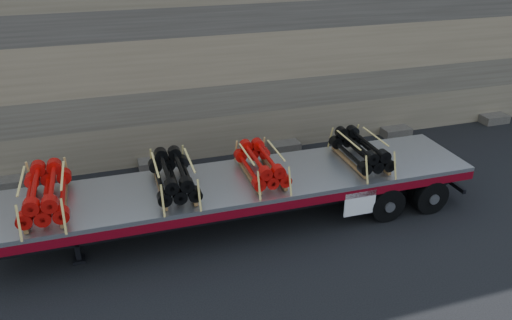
{
  "coord_description": "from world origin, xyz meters",
  "views": [
    {
      "loc": [
        -4.44,
        -11.89,
        8.24
      ],
      "look_at": [
        -0.37,
        0.89,
        1.72
      ],
      "focal_mm": 35.0,
      "sensor_mm": 36.0,
      "label": 1
    }
  ],
  "objects_px": {
    "trailer": "(239,201)",
    "bundle_rear": "(361,151)",
    "bundle_midfront": "(174,176)",
    "bundle_front": "(45,193)",
    "bundle_midrear": "(261,165)"
  },
  "relations": [
    {
      "from": "bundle_rear",
      "to": "bundle_midfront",
      "type": "bearing_deg",
      "value": -180.0
    },
    {
      "from": "bundle_front",
      "to": "bundle_rear",
      "type": "relative_size",
      "value": 1.08
    },
    {
      "from": "trailer",
      "to": "bundle_midrear",
      "type": "bearing_deg",
      "value": 0.0
    },
    {
      "from": "trailer",
      "to": "bundle_rear",
      "type": "xyz_separation_m",
      "value": [
        3.91,
        -0.03,
        1.1
      ]
    },
    {
      "from": "bundle_midfront",
      "to": "bundle_rear",
      "type": "relative_size",
      "value": 1.03
    },
    {
      "from": "bundle_midfront",
      "to": "bundle_midrear",
      "type": "height_order",
      "value": "bundle_midfront"
    },
    {
      "from": "trailer",
      "to": "bundle_front",
      "type": "bearing_deg",
      "value": 180.0
    },
    {
      "from": "bundle_midfront",
      "to": "bundle_rear",
      "type": "xyz_separation_m",
      "value": [
        5.75,
        -0.04,
        -0.01
      ]
    },
    {
      "from": "bundle_front",
      "to": "bundle_midrear",
      "type": "bearing_deg",
      "value": 0.0
    },
    {
      "from": "bundle_front",
      "to": "bundle_rear",
      "type": "bearing_deg",
      "value": 0.0
    },
    {
      "from": "trailer",
      "to": "bundle_front",
      "type": "height_order",
      "value": "bundle_front"
    },
    {
      "from": "bundle_midfront",
      "to": "bundle_front",
      "type": "bearing_deg",
      "value": 180.0
    },
    {
      "from": "bundle_front",
      "to": "bundle_midrear",
      "type": "height_order",
      "value": "bundle_front"
    },
    {
      "from": "trailer",
      "to": "bundle_front",
      "type": "distance_m",
      "value": 5.28
    },
    {
      "from": "bundle_midrear",
      "to": "bundle_rear",
      "type": "distance_m",
      "value": 3.21
    }
  ]
}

